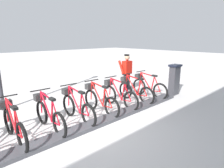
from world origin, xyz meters
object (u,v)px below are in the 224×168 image
at_px(bike_docked_2, 118,95).
at_px(bike_docked_3, 99,100).
at_px(bike_docked_4, 77,106).
at_px(worker_near_rack, 127,72).
at_px(payment_kiosk, 174,79).
at_px(bike_docked_6, 13,124).
at_px(bike_docked_0, 148,86).
at_px(bike_docked_1, 134,90).
at_px(bike_docked_5, 48,114).

distance_m(bike_docked_2, bike_docked_3, 0.85).
bearing_deg(bike_docked_4, worker_near_rack, -72.01).
distance_m(payment_kiosk, bike_docked_4, 4.47).
distance_m(payment_kiosk, worker_near_rack, 2.02).
xyz_separation_m(bike_docked_2, bike_docked_6, (0.00, 3.39, 0.00)).
bearing_deg(bike_docked_0, worker_near_rack, 6.84).
bearing_deg(worker_near_rack, bike_docked_2, 124.05).
bearing_deg(bike_docked_1, bike_docked_5, 90.00).
distance_m(bike_docked_5, bike_docked_6, 0.85).
xyz_separation_m(bike_docked_2, bike_docked_5, (0.00, 2.54, 0.00)).
distance_m(bike_docked_0, bike_docked_1, 0.85).
bearing_deg(bike_docked_6, bike_docked_3, -90.00).
relative_size(bike_docked_2, bike_docked_3, 1.00).
height_order(bike_docked_3, bike_docked_4, same).
height_order(bike_docked_0, bike_docked_1, same).
height_order(bike_docked_1, bike_docked_6, same).
relative_size(payment_kiosk, bike_docked_6, 0.74).
xyz_separation_m(bike_docked_5, bike_docked_6, (0.00, 0.85, 0.00)).
xyz_separation_m(bike_docked_0, worker_near_rack, (1.06, 0.13, 0.48)).
distance_m(bike_docked_1, bike_docked_2, 0.85).
distance_m(bike_docked_4, bike_docked_5, 0.85).
bearing_deg(bike_docked_4, bike_docked_1, -90.00).
height_order(payment_kiosk, bike_docked_0, payment_kiosk).
bearing_deg(bike_docked_6, bike_docked_5, -90.00).
bearing_deg(payment_kiosk, worker_near_rack, 35.46).
xyz_separation_m(bike_docked_2, bike_docked_3, (0.00, 0.85, 0.00)).
height_order(payment_kiosk, bike_docked_3, payment_kiosk).
distance_m(bike_docked_2, bike_docked_5, 2.54).
bearing_deg(worker_near_rack, bike_docked_5, 104.45).
bearing_deg(bike_docked_5, bike_docked_1, -90.00).
bearing_deg(payment_kiosk, bike_docked_4, 82.64).
xyz_separation_m(bike_docked_0, bike_docked_1, (0.00, 0.85, 0.00)).
distance_m(bike_docked_5, worker_near_rack, 4.27).
bearing_deg(bike_docked_4, bike_docked_6, 90.00).
bearing_deg(worker_near_rack, bike_docked_6, 102.06).
height_order(payment_kiosk, bike_docked_5, payment_kiosk).
distance_m(payment_kiosk, bike_docked_1, 1.98).
bearing_deg(payment_kiosk, bike_docked_2, 78.17).
xyz_separation_m(bike_docked_0, bike_docked_6, (0.00, 5.09, 0.00)).
distance_m(bike_docked_4, worker_near_rack, 3.46).
xyz_separation_m(bike_docked_0, bike_docked_2, (0.00, 1.70, 0.00)).
distance_m(bike_docked_0, worker_near_rack, 1.17).
bearing_deg(worker_near_rack, bike_docked_4, 107.99).
relative_size(bike_docked_1, bike_docked_4, 1.00).
bearing_deg(bike_docked_2, bike_docked_4, 90.00).
bearing_deg(bike_docked_1, payment_kiosk, -106.90).
height_order(bike_docked_1, worker_near_rack, worker_near_rack).
bearing_deg(bike_docked_2, bike_docked_3, 90.00).
relative_size(bike_docked_1, bike_docked_5, 1.00).
bearing_deg(bike_docked_5, bike_docked_0, -90.00).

